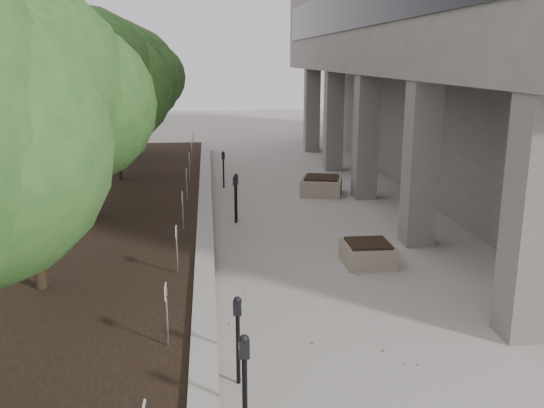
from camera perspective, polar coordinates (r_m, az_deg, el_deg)
ground at (r=8.85m, az=5.84°, el=-16.61°), size 90.00×90.00×0.00m
retaining_wall at (r=16.97m, az=-6.53°, el=-0.54°), size 0.39×26.00×0.50m
planting_bed at (r=17.41m, az=-18.71°, el=-1.01°), size 7.00×26.00×0.40m
crabapple_tree_2 at (r=10.97m, az=-22.82°, el=5.73°), size 4.60×4.00×5.44m
crabapple_tree_3 at (r=15.80m, az=-17.80°, el=8.38°), size 4.60×4.00×5.44m
crabapple_tree_4 at (r=20.71m, az=-15.12°, el=9.76°), size 4.60×4.00×5.44m
crabapple_tree_5 at (r=25.66m, az=-13.46°, el=10.60°), size 4.60×4.00×5.44m
parking_sign_2 at (r=8.74m, az=-10.24°, el=-10.67°), size 0.04×0.22×0.96m
parking_sign_3 at (r=11.53m, az=-9.28°, el=-4.45°), size 0.04×0.22×0.96m
parking_sign_4 at (r=14.41m, az=-8.71°, el=-0.67°), size 0.04×0.22×0.96m
parking_sign_5 at (r=17.33m, az=-8.33°, el=1.84°), size 0.04×0.22×0.96m
parking_sign_6 at (r=20.27m, az=-8.05°, el=3.62°), size 0.04×0.22×0.96m
parking_sign_7 at (r=23.22m, az=-7.85°, el=4.95°), size 0.04×0.22×0.96m
parking_sign_8 at (r=26.19m, az=-7.69°, el=5.98°), size 0.04×0.22×0.96m
parking_meter_1 at (r=7.20m, az=-2.68°, el=-17.71°), size 0.14×0.10×1.43m
parking_meter_2 at (r=8.40m, az=-3.35°, el=-13.16°), size 0.15×0.12×1.33m
parking_meter_3 at (r=16.28m, az=-3.60°, el=0.45°), size 0.15×0.11×1.36m
parking_meter_4 at (r=16.39m, az=-3.51°, el=0.60°), size 0.14×0.10×1.39m
parking_meter_5 at (r=20.84m, az=-4.76°, el=3.38°), size 0.15×0.12×1.31m
planter_front at (r=13.33m, az=9.34°, el=-4.72°), size 1.10×1.10×0.51m
planter_back at (r=19.88m, az=4.85°, el=1.83°), size 1.64×1.64×0.62m
berry_scatter at (r=13.31m, az=0.95°, el=-5.66°), size 3.30×14.10×0.02m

